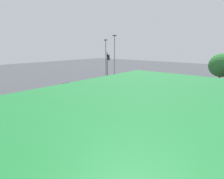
# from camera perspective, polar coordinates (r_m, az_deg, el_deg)

# --- Properties ---
(ground_plane) EXTENTS (130.80, 130.80, 0.00)m
(ground_plane) POSITION_cam_1_polar(r_m,az_deg,el_deg) (24.40, -0.00, -3.23)
(ground_plane) COLOR #3D3F44
(crosswalk_markings) EXTENTS (11.41, 5.35, 0.01)m
(crosswalk_markings) POSITION_cam_1_polar(r_m,az_deg,el_deg) (30.23, 9.07, -0.04)
(crosswalk_markings) COLOR silver
(crosswalk_markings) RESTS_ON ground_plane
(traffic_signal_mast) EXTENTS (3.76, 3.76, 6.08)m
(traffic_signal_mast) POSITION_cam_1_polar(r_m,az_deg,el_deg) (32.81, -1.41, 9.13)
(traffic_signal_mast) COLOR #47474C
(traffic_signal_mast) RESTS_ON ground_plane
(car_0) EXTENTS (2.27, 4.64, 1.49)m
(car_0) POSITION_cam_1_polar(r_m,az_deg,el_deg) (19.67, 4.64, -5.46)
(car_0) COLOR brown
(car_0) RESTS_ON ground_plane
(car_1) EXTENTS (2.36, 4.39, 1.46)m
(car_1) POSITION_cam_1_polar(r_m,az_deg,el_deg) (26.37, -2.61, -0.46)
(car_1) COLOR black
(car_1) RESTS_ON ground_plane
(car_2) EXTENTS (4.36, 2.22, 1.49)m
(car_2) POSITION_cam_1_polar(r_m,az_deg,el_deg) (28.20, -13.30, 0.21)
(car_2) COLOR #144728
(car_2) RESTS_ON ground_plane
(car_4) EXTENTS (2.32, 4.66, 1.46)m
(car_4) POSITION_cam_1_polar(r_m,az_deg,el_deg) (28.24, 16.74, 0.03)
(car_4) COLOR navy
(car_4) RESTS_ON ground_plane
(gas_station_canopy) EXTENTS (9.62, 9.62, 5.83)m
(gas_station_canopy) POSITION_cam_1_polar(r_m,az_deg,el_deg) (4.38, 29.05, -13.12)
(gas_station_canopy) COLOR yellow
(gas_station_canopy) RESTS_ON ground_plane
(pedestrian) EXTENTS (0.41, 0.41, 1.83)m
(pedestrian) POSITION_cam_1_polar(r_m,az_deg,el_deg) (13.74, 5.88, -12.69)
(pedestrian) COLOR #232842
(pedestrian) RESTS_ON ground_plane
(street_light_pole_a) EXTENTS (0.80, 0.36, 8.73)m
(street_light_pole_a) POSITION_cam_1_polar(r_m,az_deg,el_deg) (41.18, -2.05, 11.05)
(street_light_pole_a) COLOR slate
(street_light_pole_a) RESTS_ON ground_plane
(street_light_pole_b) EXTENTS (0.80, 0.36, 9.60)m
(street_light_pole_b) POSITION_cam_1_polar(r_m,az_deg,el_deg) (39.47, 0.80, 11.59)
(street_light_pole_b) COLOR slate
(street_light_pole_b) RESTS_ON ground_plane
(tree_corner_a) EXTENTS (3.89, 3.89, 6.13)m
(tree_corner_a) POSITION_cam_1_polar(r_m,az_deg,el_deg) (34.16, 32.11, 6.73)
(tree_corner_a) COLOR brown
(tree_corner_a) RESTS_ON ground_plane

